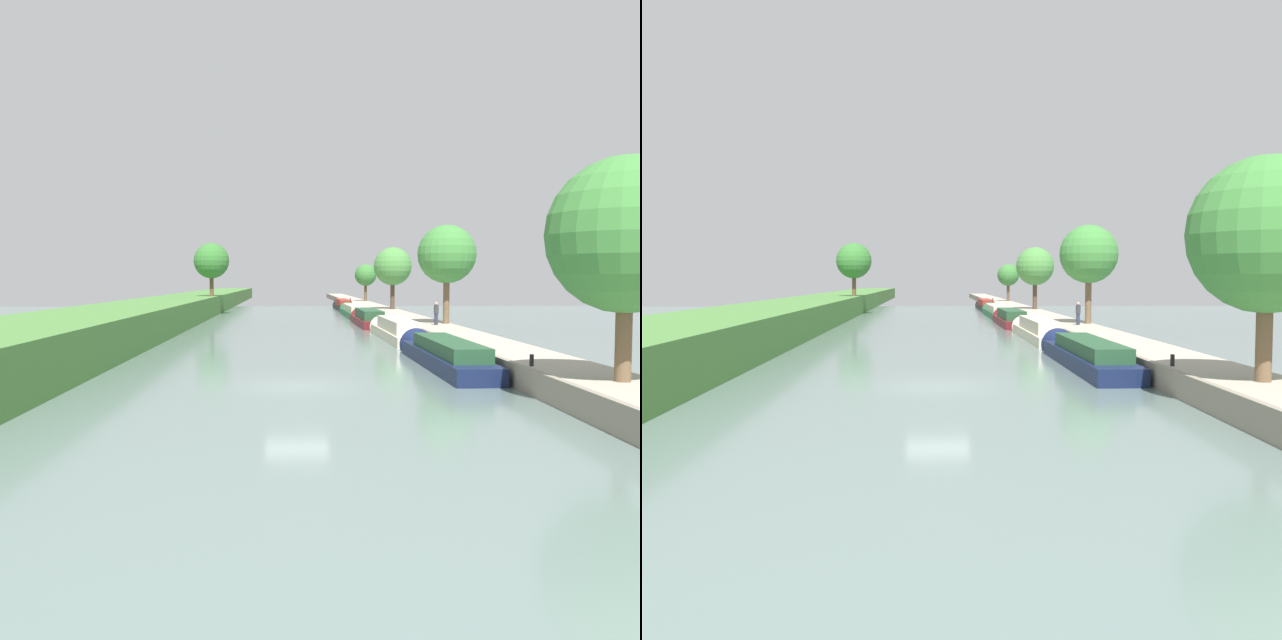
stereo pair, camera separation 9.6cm
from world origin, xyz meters
The scene contains 16 objects.
ground_plane centered at (0.00, 0.00, 0.00)m, with size 160.00×160.00×0.00m, color slate.
right_towpath centered at (10.26, 0.00, 0.45)m, with size 3.25×260.00×0.90m.
stone_quay centered at (8.51, 0.00, 0.47)m, with size 0.25×260.00×0.95m.
narrowboat_navy centered at (7.16, 6.36, 0.56)m, with size 2.06×13.91×1.99m.
narrowboat_cream centered at (7.19, 21.57, 0.60)m, with size 1.88×14.51×2.05m.
narrowboat_maroon centered at (6.92, 36.01, 0.60)m, with size 2.10×13.08×2.15m.
narrowboat_green centered at (7.08, 51.22, 0.54)m, with size 2.09×16.31×1.99m.
narrowboat_black centered at (7.15, 68.19, 0.59)m, with size 1.80×15.39×2.03m.
tree_rightbank_near centered at (10.47, -5.11, 5.61)m, with size 5.05×5.05×7.25m.
tree_rightbank_midnear centered at (11.43, 23.83, 6.04)m, with size 4.34×4.34×7.35m.
tree_rightbank_midfar centered at (11.20, 48.72, 5.61)m, with size 4.22×4.22×6.85m.
tree_rightbank_far centered at (11.42, 77.25, 4.82)m, with size 3.32×3.32×5.62m.
tree_leftbank_downstream centered at (-9.45, 55.21, 6.37)m, with size 4.20×4.20×6.28m.
person_walking centered at (10.37, 22.43, 1.77)m, with size 0.34×0.34×1.66m.
mooring_bollard_near centered at (8.93, -1.09, 1.12)m, with size 0.16×0.16×0.45m.
mooring_bollard_far centered at (8.93, 75.56, 1.12)m, with size 0.16×0.16×0.45m.
Camera 1 is at (-0.32, -26.58, 4.21)m, focal length 38.40 mm.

